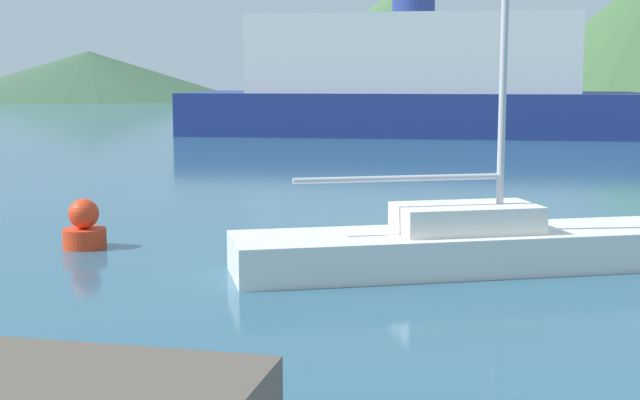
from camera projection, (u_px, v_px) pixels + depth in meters
sailboat_inner at (466, 241)px, 14.67m from camera, size 7.63×5.18×10.73m
ferry_distant at (412, 82)px, 48.88m from camera, size 25.43×12.40×7.97m
buoy_marker at (84, 228)px, 16.48m from camera, size 0.80×0.80×0.92m
hill_west at (89, 75)px, 120.78m from camera, size 42.01×42.01×6.49m
hill_central at (400, 45)px, 106.30m from camera, size 38.88×38.88×13.62m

